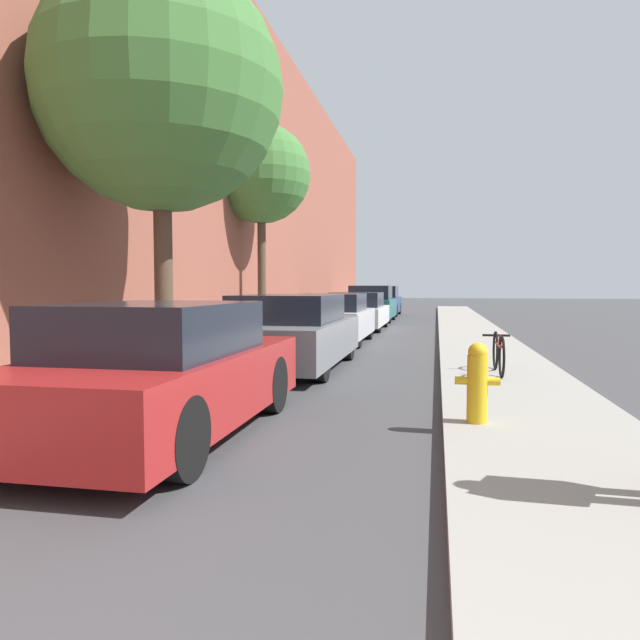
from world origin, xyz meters
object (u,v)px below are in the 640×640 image
Objects in this scene: bicycle at (498,353)px; parked_car_navy at (382,302)px; parked_car_red at (162,373)px; parked_car_white at (357,312)px; street_tree_far at (261,175)px; street_tree_near at (161,89)px; parked_car_silver at (331,319)px; parked_car_teal at (371,305)px; parked_car_grey at (291,333)px; fire_hydrant at (477,382)px.

parked_car_navy is at bearing 100.26° from bicycle.
parked_car_red is 14.73m from parked_car_white.
parked_car_white is (-0.02, 14.73, -0.02)m from parked_car_red.
bicycle is at bearing 49.07° from parked_car_red.
parked_car_white is at bearing 57.10° from street_tree_far.
parked_car_white is at bearing 109.19° from bicycle.
street_tree_near is at bearing -96.59° from parked_car_white.
street_tree_far reaches higher than parked_car_silver.
parked_car_white is at bearing -89.40° from parked_car_teal.
parked_car_silver is at bearing 91.57° from parked_car_grey.
parked_car_teal is (-0.05, 4.83, 0.10)m from parked_car_white.
parked_car_grey is at bearing -88.43° from parked_car_silver.
parked_car_grey is 1.12× the size of parked_car_teal.
parked_car_navy is at bearing 90.21° from parked_car_silver.
parked_car_navy is 22.31m from street_tree_near.
fire_hydrant is (4.50, -2.13, -3.91)m from street_tree_near.
parked_car_navy is 5.43× the size of fire_hydrant.
parked_car_grey is at bearing -68.35° from street_tree_far.
street_tree_far reaches higher than fire_hydrant.
bicycle is at bearing -56.47° from parked_car_silver.
fire_hydrant reaches higher than bicycle.
parked_car_silver is at bearing -89.92° from parked_car_teal.
parked_car_white is at bearing -89.49° from parked_car_navy.
street_tree_far is at bearing 102.05° from parked_car_red.
street_tree_far reaches higher than bicycle.
street_tree_near is 1.01× the size of street_tree_far.
parked_car_navy is at bearing 90.44° from parked_car_teal.
parked_car_navy is (-0.19, 19.88, 0.06)m from parked_car_grey.
fire_hydrant is at bearing -25.39° from street_tree_near.
fire_hydrant is (3.17, -18.84, -0.19)m from parked_car_teal.
bicycle is (3.77, -20.58, -0.27)m from parked_car_navy.
fire_hydrant is at bearing -54.32° from parked_car_grey.
parked_car_red is 4.95m from street_tree_near.
street_tree_near is at bearing 115.99° from parked_car_red.
street_tree_far is (-2.30, -8.46, 4.04)m from parked_car_teal.
parked_car_grey is at bearing 125.68° from fire_hydrant.
parked_car_grey is 5.19m from fire_hydrant.
street_tree_near is 3.91× the size of bicycle.
street_tree_near reaches higher than street_tree_far.
street_tree_near is at bearing -94.52° from parked_car_teal.
parked_car_teal is 0.66× the size of street_tree_near.
street_tree_near is at bearing -125.24° from parked_car_grey.
parked_car_navy reaches higher than bicycle.
parked_car_silver is 4.89m from street_tree_far.
parked_car_silver is at bearing -89.79° from parked_car_navy.
parked_car_white is 10.08m from parked_car_navy.
street_tree_far is at bearing 151.53° from parked_car_silver.
parked_car_navy is at bearing 90.25° from parked_car_red.
parked_car_red is 9.84m from parked_car_silver.
parked_car_red is 1.00× the size of parked_car_teal.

